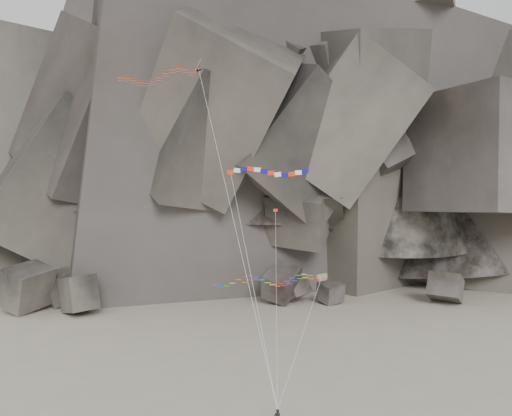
{
  "coord_description": "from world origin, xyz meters",
  "views": [
    {
      "loc": [
        -1.73,
        -52.3,
        18.66
      ],
      "look_at": [
        -1.53,
        6.0,
        17.66
      ],
      "focal_mm": 35.0,
      "sensor_mm": 36.0,
      "label": 1
    }
  ],
  "objects_px": {
    "delta_kite": "(153,76)",
    "parafoil_kite": "(264,280)",
    "pennant_kite": "(276,246)",
    "banner_kite": "(267,173)"
  },
  "relations": [
    {
      "from": "banner_kite",
      "to": "parafoil_kite",
      "type": "distance_m",
      "value": 12.07
    },
    {
      "from": "delta_kite",
      "to": "pennant_kite",
      "type": "relative_size",
      "value": 1.94
    },
    {
      "from": "delta_kite",
      "to": "pennant_kite",
      "type": "bearing_deg",
      "value": -14.16
    },
    {
      "from": "parafoil_kite",
      "to": "pennant_kite",
      "type": "height_order",
      "value": "pennant_kite"
    },
    {
      "from": "delta_kite",
      "to": "banner_kite",
      "type": "bearing_deg",
      "value": -3.58
    },
    {
      "from": "delta_kite",
      "to": "parafoil_kite",
      "type": "height_order",
      "value": "delta_kite"
    },
    {
      "from": "delta_kite",
      "to": "parafoil_kite",
      "type": "bearing_deg",
      "value": -6.22
    },
    {
      "from": "delta_kite",
      "to": "pennant_kite",
      "type": "distance_m",
      "value": 24.23
    },
    {
      "from": "delta_kite",
      "to": "banner_kite",
      "type": "xyz_separation_m",
      "value": [
        13.14,
        -1.65,
        -11.28
      ]
    },
    {
      "from": "banner_kite",
      "to": "pennant_kite",
      "type": "height_order",
      "value": "banner_kite"
    }
  ]
}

